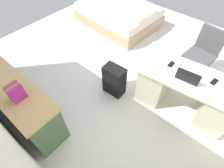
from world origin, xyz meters
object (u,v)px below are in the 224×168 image
(office_chair, at_px, (200,57))
(cell_phone_near_laptop, at_px, (214,82))
(bed, at_px, (119,15))
(computer_mouse, at_px, (170,70))
(credenza, at_px, (16,99))
(laptop, at_px, (188,77))
(cell_phone_by_mouse, at_px, (171,64))
(desk, at_px, (184,92))
(suitcase_black, at_px, (114,80))

(office_chair, distance_m, cell_phone_near_laptop, 0.94)
(bed, xyz_separation_m, computer_mouse, (-2.12, 1.45, 0.49))
(credenza, xyz_separation_m, cell_phone_near_laptop, (-2.13, -1.87, 0.35))
(laptop, height_order, cell_phone_by_mouse, laptop)
(office_chair, bearing_deg, laptop, 95.58)
(credenza, bearing_deg, cell_phone_near_laptop, -138.76)
(cell_phone_near_laptop, bearing_deg, desk, 29.44)
(computer_mouse, bearing_deg, suitcase_black, 20.62)
(laptop, distance_m, cell_phone_near_laptop, 0.37)
(computer_mouse, bearing_deg, desk, -170.13)
(credenza, distance_m, suitcase_black, 1.55)
(desk, xyz_separation_m, cell_phone_by_mouse, (0.35, -0.04, 0.35))
(desk, bearing_deg, computer_mouse, 16.38)
(desk, height_order, computer_mouse, computer_mouse)
(laptop, xyz_separation_m, cell_phone_near_laptop, (-0.30, -0.20, -0.04))
(cell_phone_near_laptop, height_order, cell_phone_by_mouse, same)
(laptop, bearing_deg, bed, -31.63)
(desk, height_order, credenza, credenza)
(office_chair, relative_size, credenza, 0.52)
(credenza, relative_size, cell_phone_by_mouse, 13.24)
(computer_mouse, distance_m, cell_phone_by_mouse, 0.13)
(bed, distance_m, computer_mouse, 2.61)
(desk, distance_m, suitcase_black, 1.13)
(office_chair, relative_size, cell_phone_by_mouse, 6.91)
(suitcase_black, xyz_separation_m, laptop, (-0.99, -0.36, 0.48))
(suitcase_black, distance_m, cell_phone_by_mouse, 0.95)
(desk, bearing_deg, office_chair, -81.52)
(credenza, height_order, computer_mouse, computer_mouse)
(desk, distance_m, computer_mouse, 0.48)
(desk, bearing_deg, suitcase_black, 24.17)
(bed, bearing_deg, suitcase_black, 127.12)
(desk, xyz_separation_m, cell_phone_near_laptop, (-0.27, -0.10, 0.35))
(computer_mouse, bearing_deg, bed, -40.99)
(credenza, distance_m, bed, 3.18)
(cell_phone_by_mouse, bearing_deg, desk, 172.25)
(suitcase_black, relative_size, cell_phone_near_laptop, 4.20)
(bed, distance_m, cell_phone_by_mouse, 2.51)
(laptop, bearing_deg, computer_mouse, -2.52)
(desk, xyz_separation_m, computer_mouse, (0.30, 0.09, 0.36))
(credenza, bearing_deg, laptop, -137.65)
(cell_phone_by_mouse, bearing_deg, cell_phone_near_laptop, -175.57)
(cell_phone_by_mouse, bearing_deg, office_chair, -105.72)
(credenza, relative_size, laptop, 5.40)
(suitcase_black, height_order, cell_phone_near_laptop, cell_phone_near_laptop)
(credenza, height_order, laptop, laptop)
(cell_phone_by_mouse, bearing_deg, suitcase_black, 34.10)
(cell_phone_near_laptop, distance_m, cell_phone_by_mouse, 0.62)
(laptop, height_order, computer_mouse, laptop)
(office_chair, relative_size, bed, 0.47)
(suitcase_black, relative_size, cell_phone_by_mouse, 4.20)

